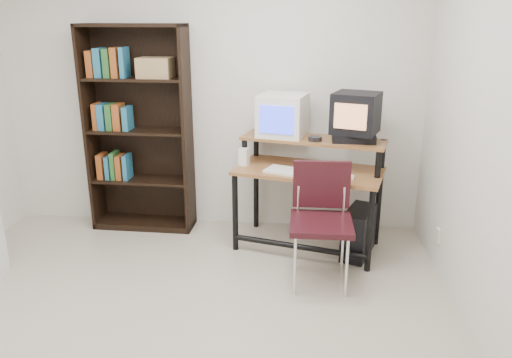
# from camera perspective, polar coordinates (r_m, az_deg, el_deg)

# --- Properties ---
(floor) EXTENTS (4.00, 4.00, 0.01)m
(floor) POSITION_cam_1_polar(r_m,az_deg,el_deg) (3.43, -10.52, -17.92)
(floor) COLOR beige
(floor) RESTS_ON ground
(back_wall) EXTENTS (4.00, 0.01, 2.60)m
(back_wall) POSITION_cam_1_polar(r_m,az_deg,el_deg) (4.79, -5.24, 9.69)
(back_wall) COLOR silver
(back_wall) RESTS_ON floor
(computer_desk) EXTENTS (1.37, 0.93, 0.98)m
(computer_desk) POSITION_cam_1_polar(r_m,az_deg,el_deg) (4.37, 6.12, 0.68)
(computer_desk) COLOR #965F31
(computer_desk) RESTS_ON floor
(crt_monitor) EXTENTS (0.48, 0.48, 0.38)m
(crt_monitor) POSITION_cam_1_polar(r_m,az_deg,el_deg) (4.45, 3.06, 7.25)
(crt_monitor) COLOR white
(crt_monitor) RESTS_ON computer_desk
(vcr) EXTENTS (0.37, 0.27, 0.08)m
(vcr) POSITION_cam_1_polar(r_m,az_deg,el_deg) (4.34, 11.07, 4.65)
(vcr) COLOR black
(vcr) RESTS_ON computer_desk
(crt_tv) EXTENTS (0.46, 0.46, 0.34)m
(crt_tv) POSITION_cam_1_polar(r_m,az_deg,el_deg) (4.32, 11.34, 7.41)
(crt_tv) COLOR black
(crt_tv) RESTS_ON vcr
(cd_spindle) EXTENTS (0.13, 0.13, 0.05)m
(cd_spindle) POSITION_cam_1_polar(r_m,az_deg,el_deg) (4.30, 6.77, 4.53)
(cd_spindle) COLOR #26262B
(cd_spindle) RESTS_ON computer_desk
(keyboard) EXTENTS (0.51, 0.38, 0.03)m
(keyboard) POSITION_cam_1_polar(r_m,az_deg,el_deg) (4.22, 4.25, 0.72)
(keyboard) COLOR white
(keyboard) RESTS_ON computer_desk
(mousepad) EXTENTS (0.22, 0.18, 0.01)m
(mousepad) POSITION_cam_1_polar(r_m,az_deg,el_deg) (4.15, 10.35, -0.05)
(mousepad) COLOR black
(mousepad) RESTS_ON computer_desk
(mouse) EXTENTS (0.11, 0.07, 0.03)m
(mouse) POSITION_cam_1_polar(r_m,az_deg,el_deg) (4.14, 10.44, 0.16)
(mouse) COLOR white
(mouse) RESTS_ON mousepad
(desk_speaker) EXTENTS (0.10, 0.10, 0.17)m
(desk_speaker) POSITION_cam_1_polar(r_m,az_deg,el_deg) (4.42, -1.38, 2.49)
(desk_speaker) COLOR white
(desk_speaker) RESTS_ON computer_desk
(pc_tower) EXTENTS (0.35, 0.49, 0.42)m
(pc_tower) POSITION_cam_1_polar(r_m,az_deg,el_deg) (4.45, 11.63, -5.97)
(pc_tower) COLOR black
(pc_tower) RESTS_ON floor
(school_chair) EXTENTS (0.47, 0.47, 0.94)m
(school_chair) POSITION_cam_1_polar(r_m,az_deg,el_deg) (3.86, 7.47, -3.57)
(school_chair) COLOR black
(school_chair) RESTS_ON floor
(bookshelf) EXTENTS (0.98, 0.36, 1.94)m
(bookshelf) POSITION_cam_1_polar(r_m,az_deg,el_deg) (4.87, -13.21, 5.68)
(bookshelf) COLOR black
(bookshelf) RESTS_ON floor
(wall_outlet) EXTENTS (0.02, 0.08, 0.12)m
(wall_outlet) POSITION_cam_1_polar(r_m,az_deg,el_deg) (4.34, 20.08, -6.10)
(wall_outlet) COLOR beige
(wall_outlet) RESTS_ON right_wall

